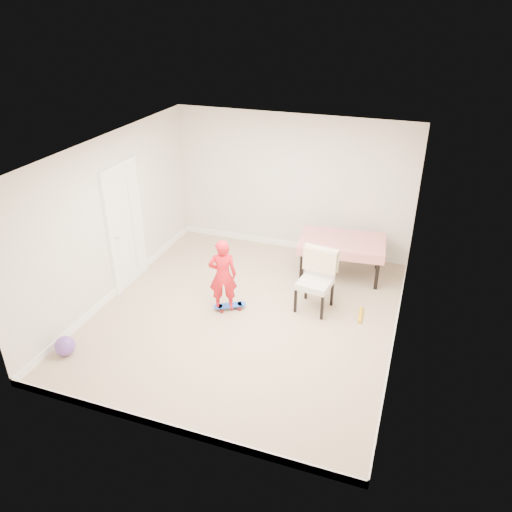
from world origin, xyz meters
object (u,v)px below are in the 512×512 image
(skateboard, at_px, (230,307))
(child, at_px, (223,277))
(dining_chair, at_px, (315,282))
(balloon, at_px, (65,346))
(dining_table, at_px, (341,257))

(skateboard, xyz_separation_m, child, (-0.08, -0.05, 0.55))
(dining_chair, bearing_deg, skateboard, -151.91)
(child, bearing_deg, dining_chair, 178.10)
(balloon, bearing_deg, dining_table, 47.99)
(dining_table, bearing_deg, skateboard, -135.42)
(dining_chair, distance_m, skateboard, 1.40)
(dining_table, relative_size, child, 1.22)
(dining_table, height_order, dining_chair, dining_chair)
(dining_chair, relative_size, balloon, 3.54)
(dining_table, xyz_separation_m, dining_chair, (-0.18, -1.24, 0.16))
(dining_chair, xyz_separation_m, skateboard, (-1.24, -0.46, -0.46))
(dining_table, distance_m, balloon, 4.70)
(balloon, bearing_deg, dining_chair, 37.17)
(child, bearing_deg, dining_table, -153.50)
(dining_table, distance_m, dining_chair, 1.27)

